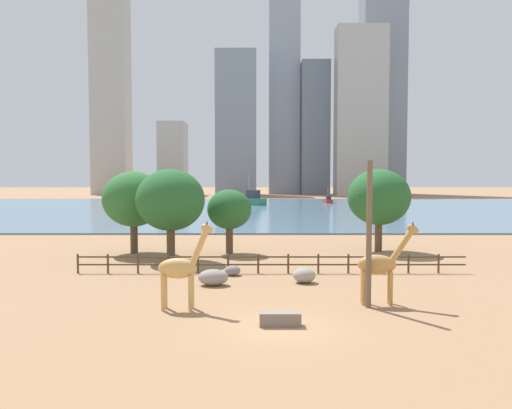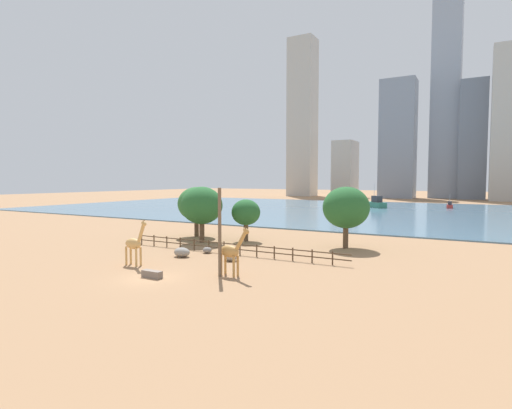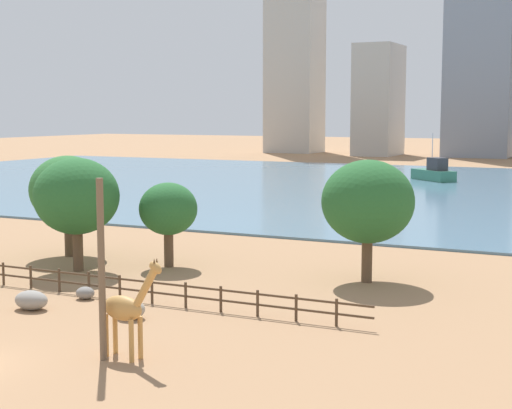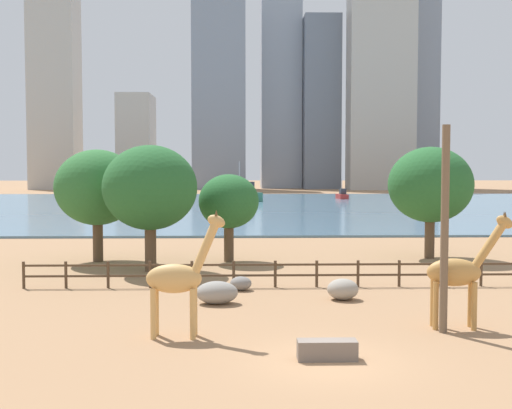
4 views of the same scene
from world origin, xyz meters
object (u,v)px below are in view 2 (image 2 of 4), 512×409
boulder_by_pole (207,250)px  giraffe_companion (231,251)px  giraffe_tall (134,244)px  boulder_small (231,256)px  tree_right_tall (246,213)px  boat_sailboat (450,206)px  utility_pole (220,232)px  tree_left_large (202,206)px  tree_left_small (346,208)px  feeding_trough (152,274)px  boat_ferry (375,203)px  tree_center_broad (196,204)px  boulder_near_fence (182,252)px

boulder_by_pole → giraffe_companion: bearing=-43.3°
giraffe_tall → boulder_small: bearing=45.1°
tree_right_tall → boat_sailboat: 79.17m
utility_pole → tree_left_large: size_ratio=1.03×
tree_left_small → giraffe_companion: bearing=-103.5°
giraffe_companion → tree_right_tall: bearing=123.5°
feeding_trough → tree_left_small: tree_left_small is taller
giraffe_tall → boat_ferry: size_ratio=0.60×
boulder_small → boat_ferry: (-4.11, 80.77, 0.86)m
utility_pole → boat_ferry: bearing=94.5°
giraffe_companion → boulder_small: bearing=129.7°
giraffe_companion → boulder_small: 6.34m
tree_center_broad → boat_ferry: (9.19, 68.94, -3.25)m
giraffe_companion → boat_sailboat: giraffe_companion is taller
tree_left_large → boulder_near_fence: bearing=-65.4°
boulder_near_fence → tree_center_broad: bearing=121.8°
boat_sailboat → giraffe_companion: bearing=169.6°
boulder_by_pole → boulder_small: 5.02m
boulder_small → tree_left_small: size_ratio=0.19×
giraffe_tall → tree_left_large: tree_left_large is taller
feeding_trough → giraffe_tall: bearing=150.3°
utility_pole → tree_right_tall: utility_pole is taller
boulder_near_fence → boat_sailboat: boat_sailboat is taller
boulder_small → boulder_by_pole: bearing=153.4°
tree_right_tall → utility_pole: bearing=-65.8°
giraffe_tall → feeding_trough: size_ratio=2.43×
boulder_small → tree_right_tall: 13.21m
boulder_by_pole → tree_left_large: size_ratio=0.14×
tree_center_broad → giraffe_tall: bearing=-69.6°
boulder_near_fence → tree_left_small: bearing=45.7°
boulder_small → tree_center_broad: size_ratio=0.20×
boulder_near_fence → tree_right_tall: tree_right_tall is taller
giraffe_tall → tree_right_tall: bearing=87.8°
feeding_trough → boat_sailboat: 98.54m
giraffe_companion → feeding_trough: 6.64m
tree_center_broad → boat_ferry: bearing=82.4°
boulder_by_pole → boulder_small: (4.48, -2.25, 0.13)m
boulder_by_pole → tree_center_broad: size_ratio=0.15×
tree_center_broad → tree_right_tall: size_ratio=1.28×
utility_pole → tree_center_broad: (-15.92, 17.53, 0.93)m
tree_left_large → feeding_trough: bearing=-65.6°
tree_left_small → tree_left_large: bearing=-164.7°
boulder_by_pole → boat_ferry: boat_ferry is taller
giraffe_companion → tree_left_large: size_ratio=0.60×
boulder_by_pole → feeding_trough: 11.35m
giraffe_tall → boulder_by_pole: size_ratio=4.30×
feeding_trough → tree_right_tall: size_ratio=0.33×
giraffe_tall → boat_sailboat: (20.85, 94.52, -1.20)m
boulder_near_fence → tree_center_broad: (-7.78, 12.55, 4.09)m
tree_right_tall → boat_ferry: size_ratio=0.74×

